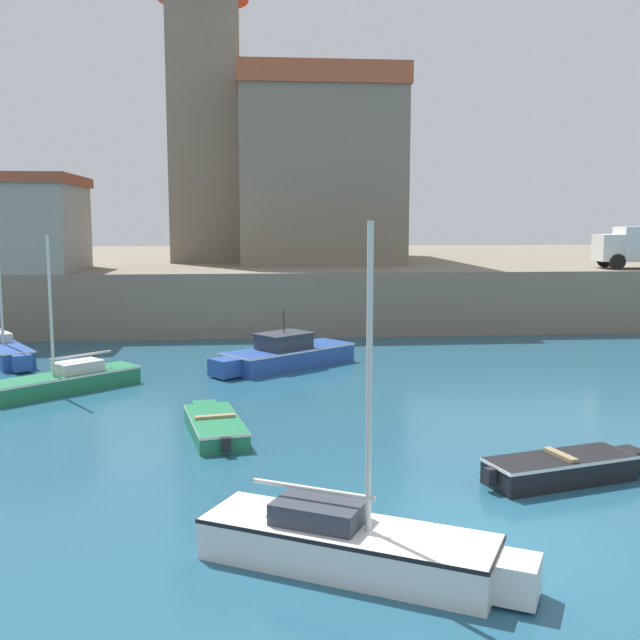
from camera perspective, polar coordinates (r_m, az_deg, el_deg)
name	(u,v)px	position (r m, az deg, el deg)	size (l,w,h in m)	color
ground_plane	(479,538)	(14.38, 12.02, -15.94)	(200.00, 200.00, 0.00)	#235670
quay_seawall	(306,276)	(56.24, -1.09, 3.39)	(120.00, 40.00, 3.18)	gray
dinghy_black_0	(564,467)	(17.60, 18.08, -10.62)	(4.02, 1.99, 0.65)	black
dinghy_green_1	(214,425)	(20.47, -8.05, -7.90)	(1.93, 4.22, 0.55)	#237A4C
sailboat_green_3	(63,380)	(26.54, -19.02, -4.36)	(4.94, 4.57, 5.23)	#237A4C
sailboat_blue_6	(1,349)	(33.36, -23.10, -2.07)	(4.04, 5.90, 5.16)	#284C9E
motorboat_blue_8	(285,354)	(29.26, -2.67, -2.64)	(5.81, 4.95, 2.27)	#284C9E
sailboat_white_9	(352,543)	(12.82, 2.45, -16.59)	(5.40, 3.60, 5.70)	white
church	(297,164)	(49.33, -1.79, 11.80)	(14.21, 17.36, 17.53)	gray
harbor_shed_near_wharf	(13,223)	(40.97, -22.36, 6.86)	(6.72, 6.82, 4.77)	gray
truck_on_quay	(639,245)	(43.14, 23.15, 5.25)	(4.53, 2.63, 2.20)	silver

